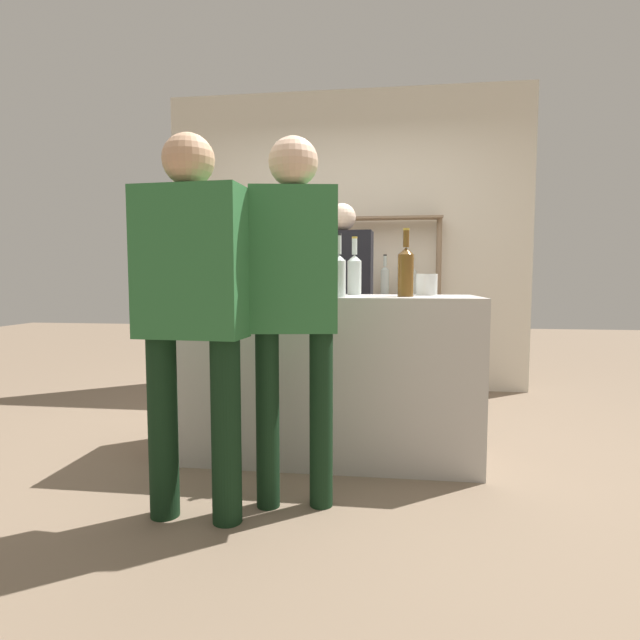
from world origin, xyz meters
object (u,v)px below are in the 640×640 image
counter_bottle_1 (354,273)px  counter_bottle_4 (406,270)px  ice_bucket (290,277)px  counter_bottle_2 (339,274)px  wine_glass (218,274)px  customer_left (191,299)px  counter_bottle_3 (259,274)px  customer_center (294,289)px  cork_jar (426,285)px  counter_bottle_0 (319,275)px  server_behind_counter (342,292)px

counter_bottle_1 → counter_bottle_4: bearing=-43.9°
ice_bucket → counter_bottle_2: bearing=-40.4°
wine_glass → customer_left: 0.77m
counter_bottle_1 → counter_bottle_3: (-0.61, -0.00, -0.00)m
counter_bottle_1 → customer_center: customer_center is taller
counter_bottle_2 → counter_bottle_1: bearing=81.9°
customer_center → customer_left: size_ratio=1.01×
counter_bottle_4 → customer_left: (-0.93, -0.79, -0.13)m
ice_bucket → customer_left: size_ratio=0.14×
counter_bottle_2 → wine_glass: (-0.70, 0.08, 0.00)m
wine_glass → cork_jar: size_ratio=1.29×
customer_center → counter_bottle_0: bearing=-9.3°
counter_bottle_2 → customer_left: customer_left is taller
counter_bottle_4 → cork_jar: counter_bottle_4 is taller
counter_bottle_3 → customer_center: (0.39, -0.90, -0.08)m
counter_bottle_4 → server_behind_counter: (-0.45, 1.09, -0.15)m
counter_bottle_2 → server_behind_counter: 1.22m
counter_bottle_1 → cork_jar: size_ratio=2.74×
counter_bottle_3 → cork_jar: (1.04, -0.01, -0.07)m
counter_bottle_3 → counter_bottle_0: bearing=-5.9°
counter_bottle_4 → wine_glass: (-1.06, -0.04, -0.02)m
counter_bottle_0 → server_behind_counter: server_behind_counter is taller
counter_bottle_0 → counter_bottle_1: size_ratio=0.91×
counter_bottle_0 → counter_bottle_2: counter_bottle_2 is taller
counter_bottle_2 → server_behind_counter: (-0.09, 1.21, -0.13)m
counter_bottle_3 → customer_center: customer_center is taller
counter_bottle_1 → counter_bottle_2: counter_bottle_1 is taller
cork_jar → customer_center: size_ratio=0.08×
counter_bottle_3 → customer_left: 1.08m
counter_bottle_1 → customer_center: bearing=-103.5°
counter_bottle_0 → customer_center: 0.86m
counter_bottle_2 → cork_jar: 0.64m
ice_bucket → cork_jar: ice_bucket is taller
counter_bottle_0 → ice_bucket: 0.19m
counter_bottle_1 → wine_glass: size_ratio=2.13×
counter_bottle_1 → counter_bottle_4: counter_bottle_4 is taller
counter_bottle_3 → ice_bucket: 0.27m
cork_jar → server_behind_counter: size_ratio=0.08×
server_behind_counter → counter_bottle_3: bearing=-25.5°
customer_center → counter_bottle_4: bearing=-49.7°
counter_bottle_1 → ice_bucket: size_ratio=1.52×
customer_center → customer_left: customer_center is taller
counter_bottle_1 → counter_bottle_4: (0.30, -0.29, 0.01)m
wine_glass → counter_bottle_4: bearing=2.3°
cork_jar → customer_left: 1.50m
counter_bottle_0 → ice_bucket: (-0.16, -0.10, -0.02)m
cork_jar → customer_left: size_ratio=0.08×
counter_bottle_0 → counter_bottle_1: 0.22m
counter_bottle_1 → cork_jar: bearing=-1.9°
counter_bottle_2 → wine_glass: counter_bottle_2 is taller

